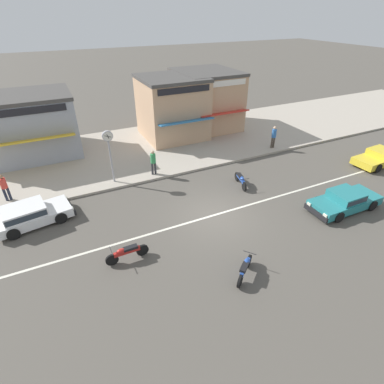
{
  "coord_description": "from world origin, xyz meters",
  "views": [
    {
      "loc": [
        -6.7,
        -11.2,
        9.52
      ],
      "look_at": [
        -0.6,
        1.48,
        0.8
      ],
      "focal_mm": 28.0,
      "sensor_mm": 36.0,
      "label": 1
    }
  ],
  "objects_px": {
    "motorcycle_2": "(241,180)",
    "street_clock": "(109,145)",
    "sedan_teal_1": "(345,200)",
    "motorcycle_1": "(245,268)",
    "pedestrian_far_end": "(274,135)",
    "pedestrian_near_clock": "(4,186)",
    "shopfront_far_kios": "(27,126)",
    "shopfront_corner_warung": "(172,107)",
    "sedan_yellow_3": "(380,157)",
    "shopfront_mid_block": "(206,100)",
    "hatchback_white_4": "(30,214)",
    "motorcycle_0": "(127,253)",
    "pedestrian_by_shop": "(153,161)"
  },
  "relations": [
    {
      "from": "motorcycle_1",
      "to": "pedestrian_far_end",
      "type": "xyz_separation_m",
      "value": [
        9.31,
        9.91,
        0.73
      ]
    },
    {
      "from": "shopfront_mid_block",
      "to": "motorcycle_2",
      "type": "bearing_deg",
      "value": -106.17
    },
    {
      "from": "motorcycle_1",
      "to": "pedestrian_far_end",
      "type": "bearing_deg",
      "value": 46.79
    },
    {
      "from": "hatchback_white_4",
      "to": "street_clock",
      "type": "distance_m",
      "value": 5.65
    },
    {
      "from": "sedan_teal_1",
      "to": "hatchback_white_4",
      "type": "xyz_separation_m",
      "value": [
        -15.51,
        5.96,
        0.06
      ]
    },
    {
      "from": "sedan_teal_1",
      "to": "shopfront_mid_block",
      "type": "distance_m",
      "value": 14.99
    },
    {
      "from": "hatchback_white_4",
      "to": "shopfront_corner_warung",
      "type": "height_order",
      "value": "shopfront_corner_warung"
    },
    {
      "from": "sedan_yellow_3",
      "to": "pedestrian_near_clock",
      "type": "height_order",
      "value": "pedestrian_near_clock"
    },
    {
      "from": "sedan_teal_1",
      "to": "shopfront_mid_block",
      "type": "xyz_separation_m",
      "value": [
        -0.74,
        14.83,
        2.04
      ]
    },
    {
      "from": "motorcycle_0",
      "to": "sedan_yellow_3",
      "type": "bearing_deg",
      "value": 4.97
    },
    {
      "from": "shopfront_mid_block",
      "to": "shopfront_far_kios",
      "type": "relative_size",
      "value": 0.95
    },
    {
      "from": "sedan_yellow_3",
      "to": "shopfront_far_kios",
      "type": "height_order",
      "value": "shopfront_far_kios"
    },
    {
      "from": "pedestrian_by_shop",
      "to": "shopfront_corner_warung",
      "type": "bearing_deg",
      "value": 57.07
    },
    {
      "from": "pedestrian_far_end",
      "to": "pedestrian_near_clock",
      "type": "bearing_deg",
      "value": 178.42
    },
    {
      "from": "pedestrian_far_end",
      "to": "shopfront_far_kios",
      "type": "distance_m",
      "value": 18.11
    },
    {
      "from": "pedestrian_near_clock",
      "to": "pedestrian_far_end",
      "type": "xyz_separation_m",
      "value": [
        18.28,
        -0.5,
        0.07
      ]
    },
    {
      "from": "hatchback_white_4",
      "to": "pedestrian_near_clock",
      "type": "height_order",
      "value": "pedestrian_near_clock"
    },
    {
      "from": "pedestrian_near_clock",
      "to": "pedestrian_by_shop",
      "type": "distance_m",
      "value": 8.52
    },
    {
      "from": "sedan_yellow_3",
      "to": "pedestrian_far_end",
      "type": "xyz_separation_m",
      "value": [
        -5.24,
        5.3,
        0.62
      ]
    },
    {
      "from": "street_clock",
      "to": "pedestrian_far_end",
      "type": "relative_size",
      "value": 1.94
    },
    {
      "from": "shopfront_far_kios",
      "to": "pedestrian_near_clock",
      "type": "bearing_deg",
      "value": -103.63
    },
    {
      "from": "street_clock",
      "to": "shopfront_far_kios",
      "type": "relative_size",
      "value": 0.5
    },
    {
      "from": "motorcycle_1",
      "to": "motorcycle_2",
      "type": "xyz_separation_m",
      "value": [
        3.95,
        6.28,
        0.0
      ]
    },
    {
      "from": "sedan_yellow_3",
      "to": "pedestrian_near_clock",
      "type": "relative_size",
      "value": 2.64
    },
    {
      "from": "sedan_teal_1",
      "to": "pedestrian_near_clock",
      "type": "distance_m",
      "value": 18.8
    },
    {
      "from": "motorcycle_1",
      "to": "shopfront_far_kios",
      "type": "bearing_deg",
      "value": 114.17
    },
    {
      "from": "pedestrian_by_shop",
      "to": "pedestrian_far_end",
      "type": "distance_m",
      "value": 9.78
    },
    {
      "from": "shopfront_corner_warung",
      "to": "shopfront_mid_block",
      "type": "height_order",
      "value": "shopfront_mid_block"
    },
    {
      "from": "shopfront_corner_warung",
      "to": "pedestrian_far_end",
      "type": "bearing_deg",
      "value": -43.96
    },
    {
      "from": "shopfront_corner_warung",
      "to": "pedestrian_by_shop",
      "type": "bearing_deg",
      "value": -122.93
    },
    {
      "from": "sedan_teal_1",
      "to": "shopfront_corner_warung",
      "type": "xyz_separation_m",
      "value": [
        -4.34,
        13.95,
        2.03
      ]
    },
    {
      "from": "motorcycle_2",
      "to": "pedestrian_far_end",
      "type": "distance_m",
      "value": 6.51
    },
    {
      "from": "motorcycle_0",
      "to": "pedestrian_far_end",
      "type": "relative_size",
      "value": 1.12
    },
    {
      "from": "motorcycle_1",
      "to": "sedan_yellow_3",
      "type": "bearing_deg",
      "value": 17.59
    },
    {
      "from": "sedan_yellow_3",
      "to": "shopfront_mid_block",
      "type": "distance_m",
      "value": 14.31
    },
    {
      "from": "hatchback_white_4",
      "to": "shopfront_far_kios",
      "type": "xyz_separation_m",
      "value": [
        0.36,
        8.97,
        1.75
      ]
    },
    {
      "from": "motorcycle_2",
      "to": "pedestrian_far_end",
      "type": "relative_size",
      "value": 1.06
    },
    {
      "from": "hatchback_white_4",
      "to": "shopfront_mid_block",
      "type": "height_order",
      "value": "shopfront_mid_block"
    },
    {
      "from": "motorcycle_2",
      "to": "street_clock",
      "type": "xyz_separation_m",
      "value": [
        -7.02,
        3.67,
        2.19
      ]
    },
    {
      "from": "shopfront_far_kios",
      "to": "motorcycle_1",
      "type": "bearing_deg",
      "value": -65.83
    },
    {
      "from": "sedan_yellow_3",
      "to": "shopfront_mid_block",
      "type": "bearing_deg",
      "value": 122.53
    },
    {
      "from": "pedestrian_by_shop",
      "to": "shopfront_mid_block",
      "type": "distance_m",
      "value": 10.14
    },
    {
      "from": "sedan_yellow_3",
      "to": "hatchback_white_4",
      "type": "relative_size",
      "value": 1.09
    },
    {
      "from": "motorcycle_0",
      "to": "shopfront_far_kios",
      "type": "bearing_deg",
      "value": 103.72
    },
    {
      "from": "shopfront_mid_block",
      "to": "street_clock",
      "type": "bearing_deg",
      "value": -146.56
    },
    {
      "from": "motorcycle_1",
      "to": "shopfront_far_kios",
      "type": "relative_size",
      "value": 0.22
    },
    {
      "from": "sedan_teal_1",
      "to": "motorcycle_2",
      "type": "relative_size",
      "value": 2.3
    },
    {
      "from": "hatchback_white_4",
      "to": "shopfront_far_kios",
      "type": "bearing_deg",
      "value": 87.69
    },
    {
      "from": "pedestrian_near_clock",
      "to": "shopfront_far_kios",
      "type": "relative_size",
      "value": 0.24
    },
    {
      "from": "sedan_teal_1",
      "to": "shopfront_corner_warung",
      "type": "relative_size",
      "value": 0.73
    }
  ]
}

